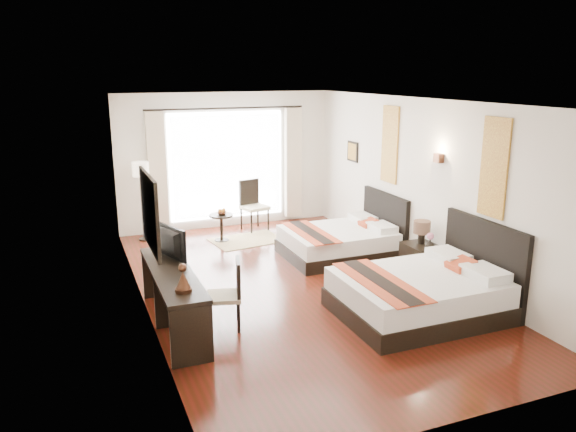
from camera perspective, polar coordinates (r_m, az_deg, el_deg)
name	(u,v)px	position (r m, az deg, el deg)	size (l,w,h in m)	color
floor	(295,286)	(8.70, 0.76, -7.16)	(4.50, 7.50, 0.01)	#3A160A
ceiling	(296,102)	(8.10, 0.83, 11.54)	(4.50, 7.50, 0.02)	white
wall_headboard	(423,186)	(9.36, 13.60, 2.97)	(0.01, 7.50, 2.80)	silver
wall_desk	(140,211)	(7.73, -14.76, 0.48)	(0.01, 7.50, 2.80)	silver
wall_window	(227,161)	(11.77, -6.27, 5.60)	(4.50, 0.01, 2.80)	silver
wall_entry	(460,284)	(5.18, 17.06, -6.64)	(4.50, 0.01, 2.80)	silver
window_glass	(227,166)	(11.77, -6.23, 5.11)	(2.40, 0.02, 2.20)	white
sheer_curtain	(228,166)	(11.72, -6.15, 5.07)	(2.30, 0.02, 2.10)	white
drape_left	(157,172)	(11.38, -13.15, 4.39)	(0.35, 0.14, 2.35)	beige
drape_right	(293,163)	(12.15, 0.52, 5.39)	(0.35, 0.14, 2.35)	beige
art_panel_near	(494,168)	(8.05, 20.20, 4.62)	(0.03, 0.50, 1.35)	brown
art_panel_far	(390,145)	(10.12, 10.31, 7.14)	(0.03, 0.50, 1.35)	brown
wall_sconce	(439,158)	(8.91, 15.05, 5.70)	(0.10, 0.14, 0.14)	#402417
mirror_frame	(150,212)	(7.02, -13.89, 0.41)	(0.04, 1.25, 0.95)	black
mirror_glass	(152,212)	(7.03, -13.69, 0.43)	(0.01, 1.12, 0.82)	white
bed_near	(424,292)	(7.87, 13.63, -7.50)	(2.16, 1.69, 1.22)	black
bed_far	(342,241)	(10.04, 5.55, -2.50)	(1.93, 1.50, 1.08)	black
nightstand	(421,261)	(9.18, 13.35, -4.51)	(0.47, 0.58, 0.56)	black
table_lamp	(422,229)	(9.11, 13.45, -1.30)	(0.27, 0.27, 0.42)	black
vase	(430,248)	(8.94, 14.19, -3.12)	(0.13, 0.13, 0.14)	black
console_desk	(173,299)	(7.42, -11.57, -8.24)	(0.50, 2.20, 0.76)	black
television	(165,242)	(7.73, -12.40, -2.62)	(0.77, 0.10, 0.44)	black
bronze_figurine	(183,279)	(6.56, -10.61, -6.36)	(0.20, 0.20, 0.29)	#402417
desk_chair	(226,307)	(7.33, -6.32, -9.19)	(0.51, 0.51, 0.91)	#C2BA95
floor_lamp	(141,175)	(11.05, -14.72, 4.09)	(0.31, 0.31, 1.54)	black
side_table	(221,228)	(10.94, -6.78, -1.20)	(0.46, 0.46, 0.53)	black
fruit_bowl	(222,213)	(10.86, -6.73, 0.27)	(0.20, 0.20, 0.05)	#4C2D1B
window_chair	(254,215)	(11.64, -3.47, 0.10)	(0.58, 0.58, 1.04)	#C2BA95
jute_rug	(248,240)	(10.99, -4.13, -2.46)	(1.35, 0.92, 0.01)	tan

